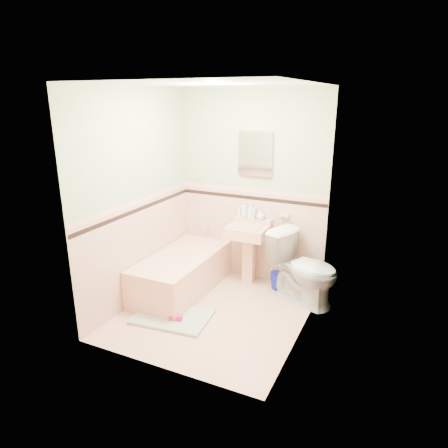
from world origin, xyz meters
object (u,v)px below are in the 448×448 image
at_px(bathtub, 182,274).
at_px(shoe, 176,318).
at_px(sink, 247,255).
at_px(medicine_cabinet, 255,154).
at_px(soap_bottle_mid, 252,211).
at_px(soap_bottle_left, 244,210).
at_px(bucket, 279,281).
at_px(soap_bottle_right, 261,214).
at_px(toilet, 304,268).

relative_size(bathtub, shoe, 10.52).
height_order(sink, medicine_cabinet, medicine_cabinet).
xyz_separation_m(soap_bottle_mid, shoe, (-0.32, -1.42, -0.90)).
distance_m(soap_bottle_left, soap_bottle_mid, 0.11).
height_order(bathtub, sink, sink).
relative_size(bucket, shoe, 1.52).
relative_size(soap_bottle_left, soap_bottle_right, 1.55).
height_order(soap_bottle_mid, bucket, soap_bottle_mid).
bearing_deg(soap_bottle_right, soap_bottle_left, 180.00).
bearing_deg(medicine_cabinet, shoe, -103.17).
relative_size(medicine_cabinet, toilet, 0.65).
bearing_deg(shoe, soap_bottle_mid, 60.53).
height_order(soap_bottle_left, toilet, soap_bottle_left).
bearing_deg(medicine_cabinet, sink, -90.00).
bearing_deg(shoe, bathtub, 98.79).
distance_m(bathtub, soap_bottle_right, 1.27).
height_order(soap_bottle_mid, toilet, soap_bottle_mid).
relative_size(bathtub, bucket, 6.93).
xyz_separation_m(medicine_cabinet, soap_bottle_left, (-0.12, -0.03, -0.74)).
distance_m(soap_bottle_left, toilet, 1.12).
height_order(medicine_cabinet, soap_bottle_left, medicine_cabinet).
distance_m(soap_bottle_left, shoe, 1.70).
xyz_separation_m(bathtub, soap_bottle_left, (0.56, 0.71, 0.74)).
height_order(bathtub, shoe, bathtub).
relative_size(sink, soap_bottle_right, 5.81).
relative_size(medicine_cabinet, soap_bottle_right, 4.05).
bearing_deg(bathtub, soap_bottle_mid, 46.98).
height_order(sink, soap_bottle_mid, soap_bottle_mid).
bearing_deg(shoe, soap_bottle_left, 64.64).
distance_m(bathtub, soap_bottle_left, 1.17).
bearing_deg(shoe, soap_bottle_right, 55.94).
distance_m(medicine_cabinet, soap_bottle_mid, 0.74).
xyz_separation_m(medicine_cabinet, toilet, (0.80, -0.37, -1.27)).
xyz_separation_m(soap_bottle_left, soap_bottle_mid, (0.11, 0.00, -0.00)).
distance_m(toilet, bucket, 0.53).
xyz_separation_m(bathtub, shoe, (0.34, -0.71, -0.16)).
relative_size(soap_bottle_mid, toilet, 0.24).
xyz_separation_m(bucket, shoe, (-0.77, -1.28, -0.05)).
bearing_deg(soap_bottle_right, medicine_cabinet, 164.05).
xyz_separation_m(soap_bottle_left, toilet, (0.92, -0.34, -0.53)).
bearing_deg(sink, soap_bottle_left, 124.40).
bearing_deg(soap_bottle_mid, shoe, -102.78).
xyz_separation_m(bathtub, medicine_cabinet, (0.68, 0.74, 1.47)).
height_order(soap_bottle_mid, soap_bottle_right, soap_bottle_mid).
bearing_deg(toilet, soap_bottle_left, 89.46).
bearing_deg(shoe, bucket, 42.26).
height_order(bathtub, soap_bottle_mid, soap_bottle_mid).
distance_m(sink, soap_bottle_right, 0.56).
bearing_deg(toilet, soap_bottle_mid, 87.07).
bearing_deg(toilet, bucket, 81.82).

